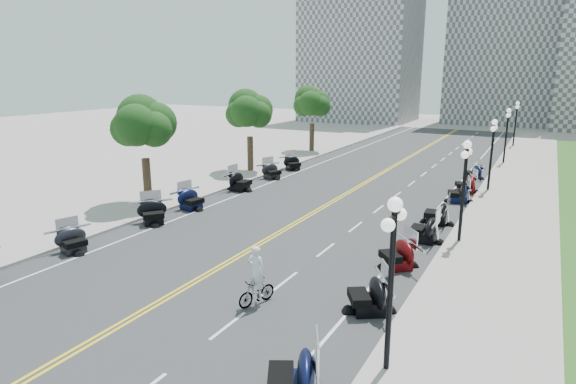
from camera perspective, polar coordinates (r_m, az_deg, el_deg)
The scene contains 50 objects.
ground at distance 24.45m, azimuth -2.41°, elevation -5.62°, with size 160.00×160.00×0.00m, color gray.
road at distance 33.06m, azimuth 6.47°, elevation -0.47°, with size 16.00×90.00×0.01m, color #333335.
centerline_yellow_a at distance 33.11m, azimuth 6.27°, elevation -0.43°, with size 0.12×90.00×0.00m, color yellow.
centerline_yellow_b at distance 33.02m, azimuth 6.66°, elevation -0.48°, with size 0.12×90.00×0.00m, color yellow.
edge_line_north at distance 31.35m, azimuth 17.38°, elevation -1.82°, with size 0.12×90.00×0.00m, color white.
edge_line_south at distance 35.85m, azimuth -3.05°, elevation 0.75°, with size 0.12×90.00×0.00m, color white.
lane_dash_4 at distance 16.73m, azimuth -7.13°, elevation -15.42°, with size 0.12×2.00×0.00m, color white.
lane_dash_5 at distance 19.75m, azimuth -0.30°, elevation -10.50°, with size 0.12×2.00×0.00m, color white.
lane_dash_6 at distance 23.07m, azimuth 4.50°, elevation -6.85°, with size 0.12×2.00×0.00m, color white.
lane_dash_7 at distance 26.58m, azimuth 8.01°, elevation -4.10°, with size 0.12×2.00×0.00m, color white.
lane_dash_8 at distance 30.21m, azimuth 10.67°, elevation -2.00°, with size 0.12×2.00×0.00m, color white.
lane_dash_9 at distance 33.92m, azimuth 12.76°, elevation -0.35°, with size 0.12×2.00×0.00m, color white.
lane_dash_10 at distance 37.70m, azimuth 14.42°, elevation 0.98°, with size 0.12×2.00×0.00m, color white.
lane_dash_11 at distance 41.51m, azimuth 15.79°, elevation 2.06°, with size 0.12×2.00×0.00m, color white.
lane_dash_12 at distance 45.36m, azimuth 16.92°, elevation 2.96°, with size 0.12×2.00×0.00m, color white.
lane_dash_13 at distance 49.23m, azimuth 17.88°, elevation 3.72°, with size 0.12×2.00×0.00m, color white.
lane_dash_14 at distance 53.12m, azimuth 18.70°, elevation 4.36°, with size 0.12×2.00×0.00m, color white.
lane_dash_15 at distance 57.03m, azimuth 19.41°, elevation 4.92°, with size 0.12×2.00×0.00m, color white.
lane_dash_16 at distance 60.94m, azimuth 20.02°, elevation 5.40°, with size 0.12×2.00×0.00m, color white.
lane_dash_17 at distance 64.87m, azimuth 20.57°, elevation 5.83°, with size 0.12×2.00×0.00m, color white.
lane_dash_18 at distance 68.81m, azimuth 21.05°, elevation 6.20°, with size 0.12×2.00×0.00m, color white.
lane_dash_19 at distance 72.75m, azimuth 21.48°, elevation 6.54°, with size 0.12×2.00×0.00m, color white.
sidewalk_north at distance 30.89m, azimuth 24.85°, elevation -2.60°, with size 5.00×90.00×0.15m, color #9E9991.
sidewalk_south at distance 38.09m, azimuth -8.33°, elevation 1.50°, with size 5.00×90.00×0.15m, color #9E9991.
distant_block_a at distance 87.18m, azimuth 8.66°, elevation 16.96°, with size 18.00×14.00×26.00m, color gray.
distant_block_b at distance 88.39m, azimuth 24.32°, elevation 17.20°, with size 16.00×12.00×30.00m, color gray.
street_lamp_1 at distance 13.43m, azimuth 12.06°, elevation -10.96°, with size 0.50×1.20×4.90m, color black, non-canonical shape.
street_lamp_2 at distance 24.63m, azimuth 20.05°, elevation -0.02°, with size 0.50×1.20×4.90m, color black, non-canonical shape.
street_lamp_3 at distance 36.35m, azimuth 22.95°, elevation 4.00°, with size 0.50×1.20×4.90m, color black, non-canonical shape.
street_lamp_4 at distance 48.21m, azimuth 24.44°, elevation 6.05°, with size 0.50×1.20×4.90m, color black, non-canonical shape.
street_lamp_5 at distance 60.12m, azimuth 25.35°, elevation 7.29°, with size 0.50×1.20×4.90m, color black, non-canonical shape.
tree_2 at distance 31.02m, azimuth -16.75°, elevation 7.00°, with size 4.80×4.80×9.20m, color #235619, non-canonical shape.
tree_3 at distance 40.36m, azimuth -4.58°, elevation 9.02°, with size 4.80×4.80×9.20m, color #235619, non-canonical shape.
tree_4 at distance 50.83m, azimuth 2.88°, elevation 10.05°, with size 4.80×4.80×9.20m, color #235619, non-canonical shape.
motorcycle_n_3 at distance 13.13m, azimuth 0.67°, elevation -20.66°, with size 2.07×2.07×1.45m, color black, non-canonical shape.
motorcycle_n_4 at distance 17.35m, azimuth 9.51°, elevation -11.75°, with size 2.05×2.05×1.43m, color black, non-canonical shape.
motorcycle_n_5 at distance 21.25m, azimuth 12.85°, elevation -7.02°, with size 2.02×2.02×1.42m, color #590A0C, non-canonical shape.
motorcycle_n_6 at distance 24.83m, azimuth 15.89°, elevation -4.09°, with size 2.07×2.07×1.45m, color black, non-canonical shape.
motorcycle_n_7 at distance 27.90m, azimuth 17.23°, elevation -2.26°, with size 2.00×2.00×1.40m, color black, non-canonical shape.
motorcycle_n_8 at distance 32.99m, azimuth 19.59°, elevation 0.02°, with size 2.02×2.02×1.41m, color black, non-canonical shape.
motorcycle_n_9 at distance 35.88m, azimuth 20.33°, elevation 1.02°, with size 1.99×1.99×1.40m, color #590A0C, non-canonical shape.
motorcycle_n_10 at distance 40.57m, azimuth 21.12°, elevation 2.28°, with size 1.83×1.83×1.28m, color black, non-canonical shape.
motorcycle_s_4 at distance 24.67m, azimuth -24.17°, elevation -5.13°, with size 1.84×1.84×1.29m, color black, non-canonical shape.
motorcycle_s_5 at distance 27.71m, azimuth -15.74°, elevation -2.22°, with size 2.05×2.05×1.44m, color black, non-canonical shape.
motorcycle_s_6 at distance 30.08m, azimuth -11.42°, elevation -0.75°, with size 2.00×2.00×1.40m, color black, non-canonical shape.
motorcycle_s_7 at distance 34.34m, azimuth -5.71°, elevation 1.36°, with size 2.13×2.13×1.49m, color black, non-canonical shape.
motorcycle_s_8 at distance 38.12m, azimuth -1.93°, elevation 2.58°, with size 1.94×1.94×1.36m, color black, non-canonical shape.
motorcycle_s_9 at distance 41.59m, azimuth 0.58°, elevation 3.54°, with size 1.91×1.91×1.34m, color black, non-canonical shape.
bicycle at distance 17.78m, azimuth -3.73°, elevation -11.74°, with size 0.46×1.62×0.97m, color #A51414.
cyclist_rider at distance 17.21m, azimuth -3.81°, elevation -7.42°, with size 0.69×0.46×1.90m, color white.
Camera 1 is at (11.82, -19.78, 8.18)m, focal length 30.00 mm.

